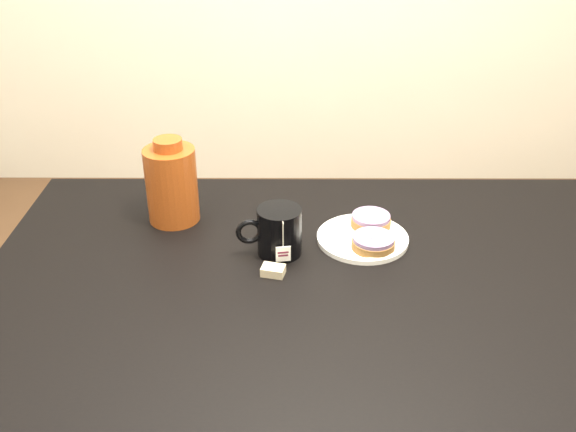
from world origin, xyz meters
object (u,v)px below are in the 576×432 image
(mug, at_px, (278,231))
(bagel_package, at_px, (172,183))
(table, at_px, (334,315))
(plate, at_px, (363,237))
(bagel_back, at_px, (371,220))
(teabag_pouch, at_px, (273,270))
(bagel_front, at_px, (373,242))

(mug, xyz_separation_m, bagel_package, (-0.24, 0.14, 0.04))
(table, bearing_deg, plate, 65.75)
(bagel_back, bearing_deg, mug, -154.96)
(bagel_back, relative_size, teabag_pouch, 2.42)
(bagel_back, bearing_deg, bagel_package, 173.76)
(bagel_package, bearing_deg, bagel_back, -6.24)
(table, relative_size, bagel_front, 11.46)
(table, xyz_separation_m, teabag_pouch, (-0.12, 0.02, 0.09))
(mug, height_order, bagel_package, bagel_package)
(table, height_order, bagel_package, bagel_package)
(plate, distance_m, mug, 0.19)
(bagel_back, relative_size, bagel_package, 0.56)
(plate, distance_m, bagel_package, 0.44)
(bagel_front, bearing_deg, table, -129.08)
(teabag_pouch, relative_size, bagel_package, 0.23)
(plate, bearing_deg, bagel_package, 167.39)
(mug, relative_size, teabag_pouch, 3.16)
(bagel_back, bearing_deg, bagel_front, -93.14)
(table, xyz_separation_m, plate, (0.07, 0.15, 0.09))
(table, distance_m, mug, 0.20)
(table, relative_size, bagel_package, 7.18)
(bagel_front, distance_m, bagel_package, 0.46)
(plate, xyz_separation_m, mug, (-0.18, -0.05, 0.04))
(plate, relative_size, bagel_front, 1.60)
(plate, xyz_separation_m, teabag_pouch, (-0.19, -0.13, 0.00))
(mug, height_order, teabag_pouch, mug)
(plate, bearing_deg, teabag_pouch, -145.72)
(bagel_front, height_order, bagel_package, bagel_package)
(table, height_order, mug, mug)
(bagel_back, bearing_deg, plate, -115.58)
(table, height_order, plate, plate)
(teabag_pouch, bearing_deg, bagel_front, 21.88)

